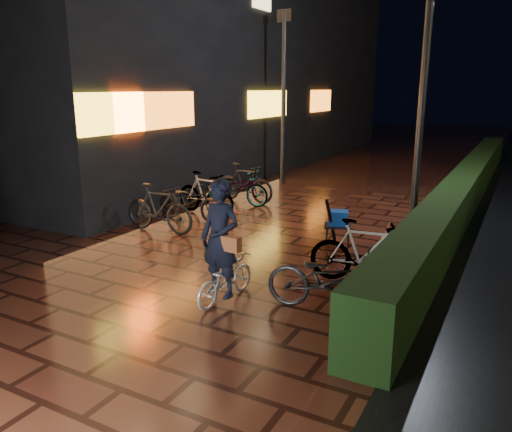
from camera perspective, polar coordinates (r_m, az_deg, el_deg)
The scene contains 10 objects.
ground at distance 8.80m, azimuth -5.46°, elevation -6.56°, with size 80.00×80.00×0.00m, color #381911.
hedge at distance 15.08m, azimuth 23.00°, elevation 3.20°, with size 0.70×20.00×1.00m, color black.
storefront_block at distance 23.15m, azimuth -9.65°, elevation 17.61°, with size 12.09×22.00×9.00m.
lamp_post_hedge at distance 11.34m, azimuth 18.60°, elevation 14.18°, with size 0.56×0.16×5.88m.
lamp_post_sf at distance 16.75m, azimuth 3.18°, elevation 14.08°, with size 0.53×0.16×5.53m.
cyclist at distance 7.44m, azimuth -3.85°, elevation -4.75°, with size 0.70×1.35×1.89m.
traffic_barrier at distance 8.80m, azimuth 14.49°, elevation -4.36°, with size 0.67×1.87×0.76m.
cart_assembly at distance 10.33m, azimuth 9.29°, elevation -0.44°, with size 0.66×0.71×1.02m.
parked_bikes_storefront at distance 12.79m, azimuth -5.23°, elevation 2.55°, with size 2.05×4.17×1.09m.
parked_bikes_hedge at distance 7.73m, azimuth 10.37°, elevation -5.68°, with size 2.02×2.08×1.09m.
Camera 1 is at (4.63, -6.79, 3.14)m, focal length 35.00 mm.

